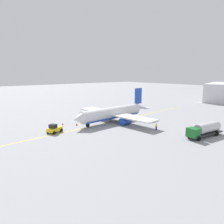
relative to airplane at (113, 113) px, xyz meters
name	(u,v)px	position (x,y,z in m)	size (l,w,h in m)	color
ground_plane	(112,122)	(0.51, 0.03, -2.55)	(400.00, 400.00, 0.00)	#939399
airplane	(113,113)	(0.00, 0.00, 0.00)	(28.53, 28.71, 9.47)	white
fuel_tanker	(205,129)	(-6.11, 25.07, -0.82)	(10.91, 3.91, 3.15)	#2D2D33
pushback_tug	(54,129)	(18.75, -0.39, -1.54)	(4.09, 3.41, 2.20)	yellow
refueling_worker	(156,127)	(-2.31, 14.29, -1.73)	(0.62, 0.54, 1.71)	navy
safety_cone_nose	(77,124)	(10.92, -2.95, -2.18)	(0.66, 0.66, 0.74)	#F2590F
safety_cone_wingtip	(63,124)	(13.49, -6.29, -2.27)	(0.51, 0.51, 0.56)	#F2590F
taxi_line_marking	(112,122)	(0.51, 0.03, -2.54)	(81.01, 0.30, 0.01)	yellow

